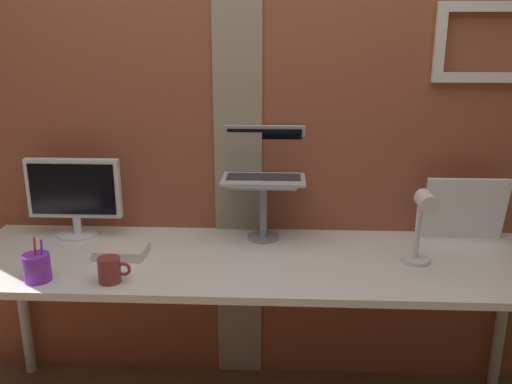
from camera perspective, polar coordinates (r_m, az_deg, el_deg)
name	(u,v)px	position (r m, az deg, el deg)	size (l,w,h in m)	color
brick_wall_back	(237,128)	(2.48, -1.96, 6.68)	(3.15, 0.15, 2.43)	brown
desk	(255,273)	(2.25, -0.12, -8.39)	(2.39, 0.68, 0.75)	white
monitor	(74,193)	(2.53, -18.42, -0.09)	(0.41, 0.18, 0.35)	white
laptop_stand	(263,200)	(2.37, 0.78, -0.88)	(0.28, 0.22, 0.26)	gray
laptop	(264,163)	(2.40, 0.85, 3.07)	(0.36, 0.29, 0.22)	#ADB2B7
whiteboard_panel	(465,209)	(2.54, 20.88, -1.65)	(0.35, 0.02, 0.29)	white
desk_lamp	(422,220)	(2.17, 16.93, -2.84)	(0.12, 0.20, 0.31)	white
pen_cup	(37,267)	(2.18, -21.84, -7.30)	(0.10, 0.10, 0.17)	purple
coffee_mug	(110,270)	(2.08, -14.94, -7.85)	(0.12, 0.08, 0.09)	maroon
paper_clutter_stack	(122,251)	(2.31, -13.80, -6.02)	(0.20, 0.14, 0.04)	silver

